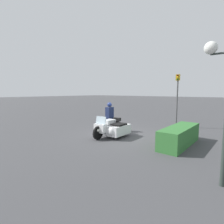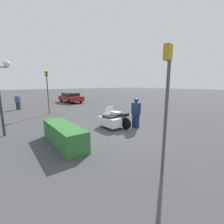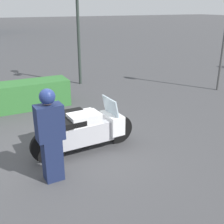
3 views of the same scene
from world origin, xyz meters
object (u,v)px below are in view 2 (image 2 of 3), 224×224
(police_motorcycle, at_px, (112,119))
(hedge_bush_curbside, at_px, (64,134))
(parked_car_background, at_px, (71,97))
(traffic_light_near, at_px, (47,87))
(officer_rider, at_px, (136,112))
(traffic_light_far, at_px, (166,93))
(pedestrian_bystander, at_px, (18,102))

(police_motorcycle, bearing_deg, hedge_bush_curbside, 102.13)
(parked_car_background, bearing_deg, traffic_light_near, 141.72)
(parked_car_background, bearing_deg, officer_rider, 168.88)
(traffic_light_far, relative_size, pedestrian_bystander, 2.32)
(police_motorcycle, height_order, officer_rider, officer_rider)
(officer_rider, distance_m, hedge_bush_curbside, 4.33)
(traffic_light_near, distance_m, pedestrian_bystander, 5.04)
(traffic_light_far, xyz_separation_m, pedestrian_bystander, (15.55, 2.08, -1.56))
(police_motorcycle, bearing_deg, parked_car_background, -14.14)
(pedestrian_bystander, bearing_deg, traffic_light_far, 55.51)
(traffic_light_near, xyz_separation_m, pedestrian_bystander, (4.41, 1.86, -1.59))
(traffic_light_near, height_order, pedestrian_bystander, traffic_light_near)
(hedge_bush_curbside, xyz_separation_m, pedestrian_bystander, (11.68, 0.57, 0.35))
(officer_rider, relative_size, traffic_light_near, 0.49)
(police_motorcycle, height_order, parked_car_background, parked_car_background)
(traffic_light_far, relative_size, parked_car_background, 0.77)
(police_motorcycle, xyz_separation_m, officer_rider, (-0.97, -1.05, 0.47))
(traffic_light_near, xyz_separation_m, parked_car_background, (7.05, -4.80, -1.62))
(police_motorcycle, height_order, traffic_light_far, traffic_light_far)
(traffic_light_near, xyz_separation_m, traffic_light_far, (-11.14, -0.22, -0.02))
(officer_rider, height_order, pedestrian_bystander, officer_rider)
(police_motorcycle, distance_m, pedestrian_bystander, 11.50)
(traffic_light_near, bearing_deg, traffic_light_far, 15.96)
(hedge_bush_curbside, relative_size, traffic_light_far, 0.88)
(hedge_bush_curbside, distance_m, parked_car_background, 15.56)
(police_motorcycle, distance_m, traffic_light_near, 6.98)
(pedestrian_bystander, bearing_deg, parked_car_background, 159.47)
(pedestrian_bystander, bearing_deg, officer_rider, 70.25)
(traffic_light_far, xyz_separation_m, parked_car_background, (18.19, -4.58, -1.60))
(police_motorcycle, bearing_deg, traffic_light_near, 14.64)
(officer_rider, relative_size, pedestrian_bystander, 1.16)
(officer_rider, bearing_deg, police_motorcycle, -44.54)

